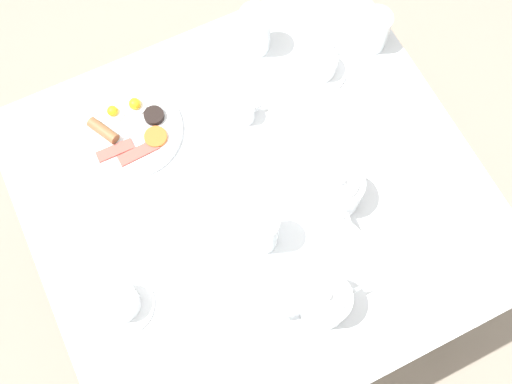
{
  "coord_description": "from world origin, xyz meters",
  "views": [
    {
      "loc": [
        -0.22,
        -0.45,
        2.16
      ],
      "look_at": [
        0.0,
        0.0,
        0.79
      ],
      "focal_mm": 42.0,
      "sensor_mm": 36.0,
      "label": 1
    }
  ],
  "objects_px": {
    "teacup_with_saucer_left": "(320,65)",
    "water_glass_short": "(374,30)",
    "teapot_far": "(338,190)",
    "breakfast_plate": "(131,129)",
    "teapot_near": "(324,302)",
    "wine_glass_spare": "(261,231)",
    "fork_by_plate": "(452,208)",
    "spoon_for_tea": "(215,173)",
    "creamer_jug": "(245,112)",
    "teacup_with_saucer_right": "(120,303)",
    "water_glass_tall": "(255,31)",
    "knife_by_plate": "(380,122)"
  },
  "relations": [
    {
      "from": "water_glass_tall",
      "to": "spoon_for_tea",
      "type": "xyz_separation_m",
      "value": [
        -0.25,
        -0.29,
        -0.07
      ]
    },
    {
      "from": "breakfast_plate",
      "to": "teacup_with_saucer_left",
      "type": "relative_size",
      "value": 1.78
    },
    {
      "from": "fork_by_plate",
      "to": "knife_by_plate",
      "type": "relative_size",
      "value": 0.93
    },
    {
      "from": "water_glass_tall",
      "to": "teapot_far",
      "type": "bearing_deg",
      "value": -91.75
    },
    {
      "from": "teacup_with_saucer_right",
      "to": "fork_by_plate",
      "type": "bearing_deg",
      "value": -9.41
    },
    {
      "from": "breakfast_plate",
      "to": "spoon_for_tea",
      "type": "distance_m",
      "value": 0.25
    },
    {
      "from": "breakfast_plate",
      "to": "creamer_jug",
      "type": "height_order",
      "value": "creamer_jug"
    },
    {
      "from": "teapot_near",
      "to": "creamer_jug",
      "type": "relative_size",
      "value": 2.62
    },
    {
      "from": "teapot_far",
      "to": "teacup_with_saucer_left",
      "type": "relative_size",
      "value": 1.39
    },
    {
      "from": "teacup_with_saucer_left",
      "to": "wine_glass_spare",
      "type": "distance_m",
      "value": 0.49
    },
    {
      "from": "teapot_far",
      "to": "teacup_with_saucer_right",
      "type": "height_order",
      "value": "teapot_far"
    },
    {
      "from": "teapot_near",
      "to": "fork_by_plate",
      "type": "height_order",
      "value": "teapot_near"
    },
    {
      "from": "wine_glass_spare",
      "to": "fork_by_plate",
      "type": "xyz_separation_m",
      "value": [
        0.46,
        -0.14,
        -0.07
      ]
    },
    {
      "from": "teacup_with_saucer_left",
      "to": "water_glass_short",
      "type": "relative_size",
      "value": 1.31
    },
    {
      "from": "breakfast_plate",
      "to": "water_glass_tall",
      "type": "relative_size",
      "value": 1.87
    },
    {
      "from": "teacup_with_saucer_left",
      "to": "teapot_far",
      "type": "bearing_deg",
      "value": -111.94
    },
    {
      "from": "water_glass_short",
      "to": "teapot_far",
      "type": "bearing_deg",
      "value": -130.6
    },
    {
      "from": "creamer_jug",
      "to": "teapot_far",
      "type": "bearing_deg",
      "value": -70.72
    },
    {
      "from": "breakfast_plate",
      "to": "knife_by_plate",
      "type": "distance_m",
      "value": 0.64
    },
    {
      "from": "teacup_with_saucer_right",
      "to": "spoon_for_tea",
      "type": "bearing_deg",
      "value": 31.71
    },
    {
      "from": "teacup_with_saucer_left",
      "to": "teacup_with_saucer_right",
      "type": "height_order",
      "value": "same"
    },
    {
      "from": "water_glass_short",
      "to": "knife_by_plate",
      "type": "relative_size",
      "value": 0.6
    },
    {
      "from": "teacup_with_saucer_left",
      "to": "teacup_with_saucer_right",
      "type": "xyz_separation_m",
      "value": [
        -0.7,
        -0.35,
        0.0
      ]
    },
    {
      "from": "teacup_with_saucer_left",
      "to": "wine_glass_spare",
      "type": "relative_size",
      "value": 1.04
    },
    {
      "from": "water_glass_short",
      "to": "fork_by_plate",
      "type": "distance_m",
      "value": 0.51
    },
    {
      "from": "breakfast_plate",
      "to": "creamer_jug",
      "type": "bearing_deg",
      "value": -18.45
    },
    {
      "from": "water_glass_tall",
      "to": "creamer_jug",
      "type": "relative_size",
      "value": 1.77
    },
    {
      "from": "teacup_with_saucer_right",
      "to": "water_glass_short",
      "type": "height_order",
      "value": "water_glass_short"
    },
    {
      "from": "teapot_near",
      "to": "teapot_far",
      "type": "distance_m",
      "value": 0.27
    },
    {
      "from": "creamer_jug",
      "to": "spoon_for_tea",
      "type": "bearing_deg",
      "value": -141.2
    },
    {
      "from": "breakfast_plate",
      "to": "teapot_near",
      "type": "relative_size",
      "value": 1.27
    },
    {
      "from": "teapot_far",
      "to": "knife_by_plate",
      "type": "distance_m",
      "value": 0.25
    },
    {
      "from": "teapot_far",
      "to": "spoon_for_tea",
      "type": "bearing_deg",
      "value": -116.84
    },
    {
      "from": "wine_glass_spare",
      "to": "water_glass_tall",
      "type": "bearing_deg",
      "value": 65.46
    },
    {
      "from": "water_glass_tall",
      "to": "fork_by_plate",
      "type": "distance_m",
      "value": 0.67
    },
    {
      "from": "fork_by_plate",
      "to": "teacup_with_saucer_right",
      "type": "bearing_deg",
      "value": 170.59
    },
    {
      "from": "teacup_with_saucer_left",
      "to": "wine_glass_spare",
      "type": "bearing_deg",
      "value": -134.76
    },
    {
      "from": "fork_by_plate",
      "to": "teapot_far",
      "type": "bearing_deg",
      "value": 148.52
    },
    {
      "from": "water_glass_tall",
      "to": "knife_by_plate",
      "type": "bearing_deg",
      "value": -61.64
    },
    {
      "from": "teacup_with_saucer_right",
      "to": "knife_by_plate",
      "type": "height_order",
      "value": "teacup_with_saucer_right"
    },
    {
      "from": "teacup_with_saucer_left",
      "to": "water_glass_short",
      "type": "bearing_deg",
      "value": 5.6
    },
    {
      "from": "teacup_with_saucer_right",
      "to": "water_glass_short",
      "type": "xyz_separation_m",
      "value": [
        0.87,
        0.37,
        0.03
      ]
    },
    {
      "from": "spoon_for_tea",
      "to": "teapot_near",
      "type": "bearing_deg",
      "value": -78.65
    },
    {
      "from": "teapot_near",
      "to": "teacup_with_saucer_right",
      "type": "relative_size",
      "value": 1.4
    },
    {
      "from": "water_glass_tall",
      "to": "knife_by_plate",
      "type": "xyz_separation_m",
      "value": [
        0.19,
        -0.35,
        -0.07
      ]
    },
    {
      "from": "teapot_near",
      "to": "knife_by_plate",
      "type": "xyz_separation_m",
      "value": [
        0.36,
        0.35,
        -0.05
      ]
    },
    {
      "from": "water_glass_tall",
      "to": "wine_glass_spare",
      "type": "relative_size",
      "value": 0.99
    },
    {
      "from": "wine_glass_spare",
      "to": "water_glass_short",
      "type": "bearing_deg",
      "value": 35.49
    },
    {
      "from": "fork_by_plate",
      "to": "knife_by_plate",
      "type": "xyz_separation_m",
      "value": [
        -0.04,
        0.28,
        0.0
      ]
    },
    {
      "from": "teapot_far",
      "to": "spoon_for_tea",
      "type": "xyz_separation_m",
      "value": [
        -0.24,
        0.19,
        -0.05
      ]
    }
  ]
}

